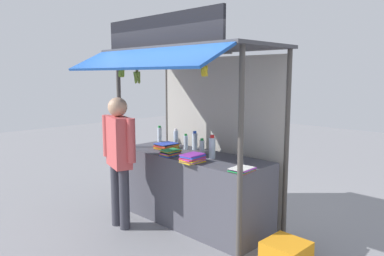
{
  "coord_description": "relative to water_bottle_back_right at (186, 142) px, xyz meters",
  "views": [
    {
      "loc": [
        3.33,
        -3.38,
        1.96
      ],
      "look_at": [
        0.0,
        0.0,
        1.27
      ],
      "focal_mm": 34.39,
      "sensor_mm": 36.0,
      "label": 1
    }
  ],
  "objects": [
    {
      "name": "water_bottle_front_right",
      "position": [
        0.64,
        -0.16,
        0.04
      ],
      "size": [
        0.08,
        0.08,
        0.3
      ],
      "color": "silver",
      "rests_on": "stall_counter"
    },
    {
      "name": "magazine_stack_far_left",
      "position": [
        0.61,
        -0.49,
        -0.05
      ],
      "size": [
        0.23,
        0.3,
        0.1
      ],
      "color": "yellow",
      "rests_on": "stall_counter"
    },
    {
      "name": "vendor_person",
      "position": [
        -0.24,
        -0.96,
        -0.01
      ],
      "size": [
        0.64,
        0.34,
        1.69
      ],
      "rotation": [
        0.0,
        0.0,
        2.84
      ],
      "color": "#383842",
      "rests_on": "ground"
    },
    {
      "name": "water_bottle_back_right",
      "position": [
        0.0,
        0.0,
        0.0
      ],
      "size": [
        0.06,
        0.06,
        0.22
      ],
      "color": "silver",
      "rests_on": "stall_counter"
    },
    {
      "name": "stall_structure",
      "position": [
        0.29,
        -0.04,
        0.6
      ],
      "size": [
        2.36,
        1.66,
        2.65
      ],
      "color": "#4C4742",
      "rests_on": "ground"
    },
    {
      "name": "magazine_stack_mid_left",
      "position": [
        -0.23,
        -0.16,
        -0.06
      ],
      "size": [
        0.26,
        0.31,
        0.08
      ],
      "color": "orange",
      "rests_on": "stall_counter"
    },
    {
      "name": "banana_bunch_rightmost",
      "position": [
        -0.22,
        -0.66,
        0.9
      ],
      "size": [
        0.12,
        0.12,
        0.32
      ],
      "color": "#332D23"
    },
    {
      "name": "plastic_crate",
      "position": [
        1.84,
        -0.38,
        -0.88
      ],
      "size": [
        0.41,
        0.41,
        0.28
      ],
      "primitive_type": "cube",
      "rotation": [
        0.0,
        0.0,
        -0.02
      ],
      "color": "orange",
      "rests_on": "ground"
    },
    {
      "name": "ground_plane",
      "position": [
        0.29,
        -0.18,
        -1.03
      ],
      "size": [
        20.0,
        20.0,
        0.0
      ],
      "primitive_type": "plane",
      "color": "gray"
    },
    {
      "name": "magazine_stack_right",
      "position": [
        1.29,
        -0.41,
        -0.08
      ],
      "size": [
        0.22,
        0.29,
        0.04
      ],
      "color": "red",
      "rests_on": "stall_counter"
    },
    {
      "name": "banana_bunch_leftmost",
      "position": [
        0.96,
        -0.66,
        0.98
      ],
      "size": [
        0.09,
        0.09,
        0.23
      ],
      "color": "#332D23"
    },
    {
      "name": "water_bottle_far_right",
      "position": [
        -0.29,
        0.08,
        0.02
      ],
      "size": [
        0.07,
        0.07,
        0.26
      ],
      "color": "silver",
      "rests_on": "stall_counter"
    },
    {
      "name": "banana_bunch_inner_left",
      "position": [
        -0.56,
        -0.66,
        0.97
      ],
      "size": [
        0.1,
        0.1,
        0.24
      ],
      "color": "#332D23"
    },
    {
      "name": "water_bottle_mid_right",
      "position": [
        0.42,
        -0.12,
        0.0
      ],
      "size": [
        0.06,
        0.06,
        0.22
      ],
      "color": "silver",
      "rests_on": "stall_counter"
    },
    {
      "name": "magazine_stack_center",
      "position": [
        0.15,
        -0.43,
        -0.06
      ],
      "size": [
        0.2,
        0.25,
        0.08
      ],
      "color": "blue",
      "rests_on": "stall_counter"
    },
    {
      "name": "water_bottle_back_left",
      "position": [
        -0.71,
        0.12,
        0.01
      ],
      "size": [
        0.07,
        0.07,
        0.25
      ],
      "color": "silver",
      "rests_on": "stall_counter"
    },
    {
      "name": "water_bottle_rear_center",
      "position": [
        0.11,
        0.06,
        0.02
      ],
      "size": [
        0.07,
        0.07,
        0.27
      ],
      "color": "silver",
      "rests_on": "stall_counter"
    },
    {
      "name": "stall_counter",
      "position": [
        0.29,
        -0.18,
        -0.56
      ],
      "size": [
        2.16,
        0.77,
        0.92
      ],
      "primitive_type": "cube",
      "color": "#4C4C56",
      "rests_on": "ground"
    }
  ]
}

